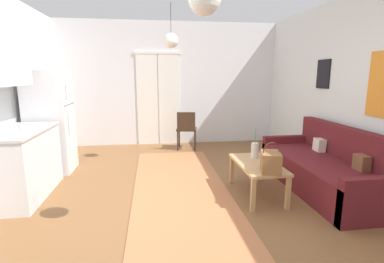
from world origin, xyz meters
The scene contains 11 objects.
ground_plane centered at (0.00, 0.00, -0.05)m, with size 5.49×7.31×0.10m, color brown.
wall_back centered at (-0.01, 3.40, 1.36)m, with size 5.09×0.13×2.74m.
area_rug centered at (-0.04, 0.64, 0.01)m, with size 1.29×3.68×0.01m, color #B26B42.
couch centered at (2.01, 0.33, 0.27)m, with size 0.88×2.17×0.87m.
coffee_table centered at (0.95, 0.25, 0.38)m, with size 0.51×0.99×0.44m.
bamboo_vase centered at (1.00, 0.49, 0.55)m, with size 0.10×0.10×0.43m.
handbag centered at (0.98, -0.09, 0.57)m, with size 0.30×0.37×0.36m.
refrigerator centered at (-2.05, 1.65, 0.83)m, with size 0.65×0.60×1.66m.
kitchen_counter centered at (-2.14, 0.63, 0.79)m, with size 0.62×1.29×2.09m.
accent_chair centered at (0.31, 2.74, 0.47)m, with size 0.49×0.47×0.82m.
pendant_lamp_far centered at (-0.06, 1.74, 2.14)m, with size 0.24×0.24×0.72m.
Camera 1 is at (-0.40, -3.21, 1.58)m, focal length 26.77 mm.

